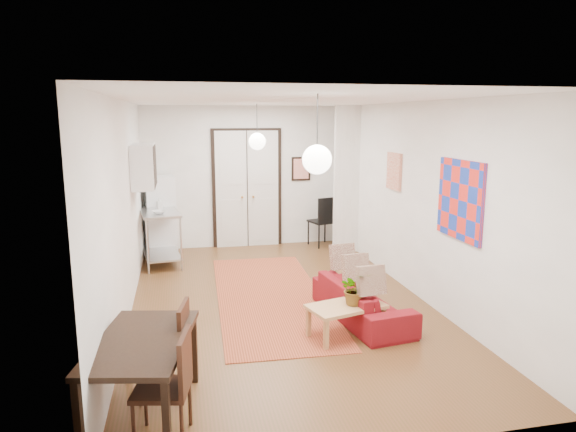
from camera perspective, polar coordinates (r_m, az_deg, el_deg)
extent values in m
plane|color=brown|center=(7.64, -0.95, -9.54)|extent=(7.00, 7.00, 0.00)
cube|color=white|center=(7.16, -1.02, 12.77)|extent=(4.20, 7.00, 0.02)
cube|color=silver|center=(10.68, -4.61, 4.34)|extent=(4.20, 0.02, 2.90)
cube|color=silver|center=(3.97, 8.87, -7.13)|extent=(4.20, 0.02, 2.90)
cube|color=silver|center=(7.16, -17.70, 0.60)|extent=(0.02, 7.00, 2.90)
cube|color=silver|center=(7.93, 14.09, 1.74)|extent=(0.02, 7.00, 2.90)
cube|color=silver|center=(10.67, -4.56, 2.98)|extent=(1.44, 0.06, 2.50)
cube|color=silver|center=(10.17, 6.51, 3.98)|extent=(0.50, 0.10, 2.90)
cube|color=white|center=(8.57, -15.74, 5.37)|extent=(0.35, 1.00, 0.70)
cube|color=red|center=(6.80, 18.59, 1.72)|extent=(0.05, 1.00, 1.00)
cube|color=beige|center=(8.59, 11.71, 4.89)|extent=(0.05, 0.50, 0.60)
cube|color=red|center=(10.84, 1.46, 5.27)|extent=(0.40, 0.03, 0.50)
cube|color=#94643D|center=(9.08, -16.52, 5.93)|extent=(0.03, 0.44, 0.54)
sphere|color=white|center=(9.13, -3.44, 8.28)|extent=(0.30, 0.30, 0.30)
cylinder|color=black|center=(9.12, -3.47, 10.79)|extent=(0.01, 0.01, 0.50)
sphere|color=white|center=(5.22, 3.25, 6.28)|extent=(0.30, 0.30, 0.30)
cylinder|color=black|center=(5.20, 3.29, 10.68)|extent=(0.01, 0.01, 0.50)
cube|color=#AA472A|center=(7.88, -2.03, -8.84)|extent=(1.72, 4.24, 0.01)
imported|color=maroon|center=(7.02, 8.21, -9.26)|extent=(0.94, 1.86, 0.52)
cube|color=tan|center=(6.42, 6.48, -9.95)|extent=(1.03, 0.74, 0.04)
cube|color=tan|center=(6.20, 3.36, -12.72)|extent=(0.06, 0.06, 0.37)
cube|color=tan|center=(6.45, 10.58, -11.92)|extent=(0.06, 0.06, 0.37)
cube|color=tan|center=(6.57, 2.39, -11.32)|extent=(0.06, 0.06, 0.37)
cube|color=tan|center=(6.81, 9.24, -10.64)|extent=(0.06, 0.06, 0.37)
imported|color=#356C30|center=(6.37, 7.39, -8.01)|extent=(0.40, 0.43, 0.40)
cube|color=#B4B7B9|center=(9.65, -14.11, 0.46)|extent=(0.82, 1.37, 0.04)
cube|color=#B4B7B9|center=(9.82, -13.90, -4.00)|extent=(0.78, 1.33, 0.03)
cylinder|color=#B4B7B9|center=(9.18, -15.86, -3.27)|extent=(0.04, 0.04, 0.97)
cylinder|color=#B4B7B9|center=(9.15, -12.31, -3.14)|extent=(0.04, 0.04, 0.97)
cylinder|color=#B4B7B9|center=(10.35, -15.45, -1.65)|extent=(0.04, 0.04, 0.97)
cylinder|color=#B4B7B9|center=(10.33, -12.31, -1.53)|extent=(0.04, 0.04, 0.97)
imported|color=white|center=(9.35, -14.18, 0.43)|extent=(0.30, 0.30, 0.06)
imported|color=teal|center=(9.88, -14.10, 1.42)|extent=(0.12, 0.12, 0.21)
cube|color=white|center=(10.35, -13.94, 0.05)|extent=(0.62, 0.62, 1.54)
cube|color=black|center=(4.82, -15.92, -13.28)|extent=(1.03, 1.49, 0.05)
cube|color=black|center=(4.48, -20.85, -21.08)|extent=(0.07, 0.07, 0.70)
cube|color=black|center=(4.42, -11.48, -20.99)|extent=(0.07, 0.07, 0.70)
cube|color=black|center=(5.58, -18.89, -14.27)|extent=(0.07, 0.07, 0.70)
cube|color=black|center=(5.54, -11.66, -14.10)|extent=(0.07, 0.07, 0.70)
cube|color=#3B1E12|center=(5.24, -13.65, -14.50)|extent=(0.52, 0.51, 0.04)
cube|color=#3B1E12|center=(5.33, -13.72, -11.10)|extent=(0.12, 0.43, 0.47)
cylinder|color=#3B1E12|center=(5.18, -15.72, -17.70)|extent=(0.03, 0.03, 0.45)
cylinder|color=#3B1E12|center=(5.17, -11.45, -17.58)|extent=(0.03, 0.03, 0.45)
cylinder|color=#3B1E12|center=(5.53, -15.47, -15.79)|extent=(0.03, 0.03, 0.45)
cylinder|color=#3B1E12|center=(5.51, -11.51, -15.67)|extent=(0.03, 0.03, 0.45)
cube|color=#3B1E12|center=(4.62, -13.86, -18.19)|extent=(0.52, 0.51, 0.04)
cube|color=#3B1E12|center=(4.69, -13.94, -14.28)|extent=(0.12, 0.43, 0.47)
cylinder|color=#3B1E12|center=(4.58, -16.27, -21.86)|extent=(0.03, 0.03, 0.45)
cylinder|color=#3B1E12|center=(4.56, -11.31, -21.75)|extent=(0.03, 0.03, 0.45)
cylinder|color=#3B1E12|center=(4.91, -15.94, -19.43)|extent=(0.03, 0.03, 0.45)
cylinder|color=#3B1E12|center=(4.89, -11.39, -19.32)|extent=(0.03, 0.03, 0.45)
cube|color=black|center=(10.80, 3.82, -0.60)|extent=(0.60, 0.60, 0.04)
cube|color=black|center=(10.95, 3.52, 1.04)|extent=(0.47, 0.18, 0.51)
cylinder|color=black|center=(10.60, 3.02, -2.24)|extent=(0.03, 0.03, 0.51)
cylinder|color=black|center=(10.71, 5.19, -2.12)|extent=(0.03, 0.03, 0.51)
cylinder|color=black|center=(10.99, 2.45, -1.75)|extent=(0.03, 0.03, 0.51)
cylinder|color=black|center=(11.10, 4.55, -1.65)|extent=(0.03, 0.03, 0.51)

